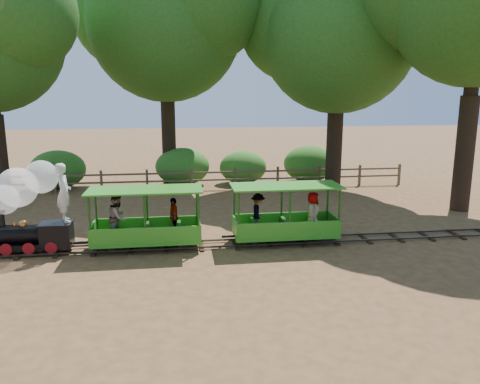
{
  "coord_description": "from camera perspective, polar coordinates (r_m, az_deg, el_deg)",
  "views": [
    {
      "loc": [
        -1.62,
        -13.04,
        4.45
      ],
      "look_at": [
        0.21,
        0.5,
        1.49
      ],
      "focal_mm": 35.0,
      "sensor_mm": 36.0,
      "label": 1
    }
  ],
  "objects": [
    {
      "name": "track",
      "position": [
        13.85,
        -0.58,
        -6.2
      ],
      "size": [
        22.0,
        1.0,
        0.1
      ],
      "color": "#3F3D3A",
      "rests_on": "ground"
    },
    {
      "name": "shrub_mid_w",
      "position": [
        22.62,
        -7.02,
        3.1
      ],
      "size": [
        2.59,
        1.99,
        1.79
      ],
      "primitive_type": "ellipsoid",
      "color": "#2D6B1E",
      "rests_on": "ground"
    },
    {
      "name": "shrub_west",
      "position": [
        23.28,
        -21.33,
        2.59
      ],
      "size": [
        2.55,
        1.96,
        1.77
      ],
      "primitive_type": "ellipsoid",
      "color": "#2D6B1E",
      "rests_on": "ground"
    },
    {
      "name": "shrub_mid_e",
      "position": [
        22.85,
        0.37,
        3.04
      ],
      "size": [
        2.3,
        1.77,
        1.59
      ],
      "primitive_type": "ellipsoid",
      "color": "#2D6B1E",
      "rests_on": "ground"
    },
    {
      "name": "oak_ne",
      "position": [
        21.98,
        11.84,
        19.16
      ],
      "size": [
        8.53,
        7.51,
        10.26
      ],
      "color": "#2D2116",
      "rests_on": "ground"
    },
    {
      "name": "ground",
      "position": [
        13.87,
        -0.58,
        -6.47
      ],
      "size": [
        90.0,
        90.0,
        0.0
      ],
      "primitive_type": "plane",
      "color": "olive",
      "rests_on": "ground"
    },
    {
      "name": "carriage_front",
      "position": [
        13.57,
        -11.85,
        -3.74
      ],
      "size": [
        3.19,
        1.3,
        1.66
      ],
      "color": "#339420",
      "rests_on": "track"
    },
    {
      "name": "shrub_east",
      "position": [
        23.54,
        8.5,
        3.44
      ],
      "size": [
        2.62,
        2.02,
        1.81
      ],
      "primitive_type": "ellipsoid",
      "color": "#2D6B1E",
      "rests_on": "ground"
    },
    {
      "name": "carriage_rear",
      "position": [
        13.92,
        5.42,
        -3.2
      ],
      "size": [
        3.19,
        1.34,
        1.66
      ],
      "color": "#339420",
      "rests_on": "track"
    },
    {
      "name": "fence",
      "position": [
        21.45,
        -3.24,
        1.82
      ],
      "size": [
        18.1,
        0.1,
        1.0
      ],
      "color": "brown",
      "rests_on": "ground"
    },
    {
      "name": "locomotive",
      "position": [
        14.05,
        -24.42,
        -0.94
      ],
      "size": [
        2.42,
        1.08,
        2.64
      ],
      "color": "black",
      "rests_on": "ground"
    },
    {
      "name": "oak_nc",
      "position": [
        22.88,
        -9.24,
        20.52
      ],
      "size": [
        8.82,
        7.76,
        10.97
      ],
      "color": "#2D2116",
      "rests_on": "ground"
    }
  ]
}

